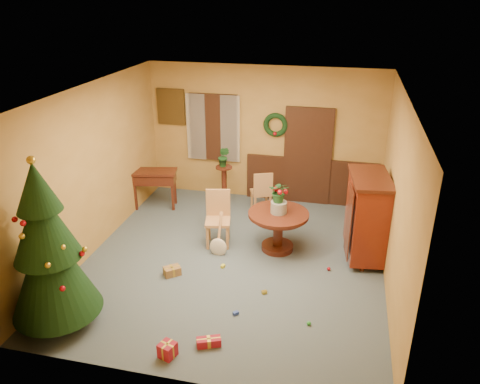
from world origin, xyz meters
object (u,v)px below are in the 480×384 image
(christmas_tree, at_px, (48,250))
(sideboard, at_px, (367,215))
(dining_table, at_px, (278,224))
(chair_near, at_px, (218,216))
(writing_desk, at_px, (154,180))

(christmas_tree, bearing_deg, sideboard, 33.59)
(dining_table, bearing_deg, chair_near, 179.41)
(dining_table, height_order, writing_desk, writing_desk)
(writing_desk, bearing_deg, christmas_tree, -87.86)
(dining_table, xyz_separation_m, writing_desk, (-2.81, 1.19, 0.11))
(christmas_tree, bearing_deg, chair_near, 59.64)
(sideboard, bearing_deg, writing_desk, 165.71)
(dining_table, height_order, chair_near, chair_near)
(christmas_tree, bearing_deg, dining_table, 44.93)
(dining_table, height_order, christmas_tree, christmas_tree)
(dining_table, bearing_deg, sideboard, 3.67)
(writing_desk, bearing_deg, chair_near, -34.56)
(writing_desk, distance_m, sideboard, 4.43)
(chair_near, xyz_separation_m, writing_desk, (-1.71, 1.18, 0.08))
(writing_desk, height_order, sideboard, sideboard)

